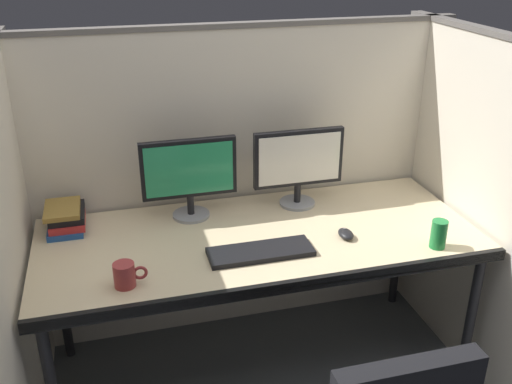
# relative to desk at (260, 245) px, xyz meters

# --- Properties ---
(cubicle_partition_rear) EXTENTS (2.21, 0.06, 1.57)m
(cubicle_partition_rear) POSITION_rel_desk_xyz_m (0.00, 0.46, 0.10)
(cubicle_partition_rear) COLOR beige
(cubicle_partition_rear) RESTS_ON ground
(cubicle_partition_left) EXTENTS (0.06, 1.41, 1.57)m
(cubicle_partition_left) POSITION_rel_desk_xyz_m (-0.99, -0.09, 0.10)
(cubicle_partition_left) COLOR beige
(cubicle_partition_left) RESTS_ON ground
(cubicle_partition_right) EXTENTS (0.06, 1.41, 1.57)m
(cubicle_partition_right) POSITION_rel_desk_xyz_m (0.99, -0.09, 0.10)
(cubicle_partition_right) COLOR beige
(cubicle_partition_right) RESTS_ON ground
(desk) EXTENTS (1.90, 0.80, 0.74)m
(desk) POSITION_rel_desk_xyz_m (0.00, 0.00, 0.00)
(desk) COLOR beige
(desk) RESTS_ON ground
(monitor_left) EXTENTS (0.43, 0.17, 0.37)m
(monitor_left) POSITION_rel_desk_xyz_m (-0.26, 0.26, 0.27)
(monitor_left) COLOR gray
(monitor_left) RESTS_ON desk
(monitor_right) EXTENTS (0.43, 0.17, 0.37)m
(monitor_right) POSITION_rel_desk_xyz_m (0.26, 0.26, 0.27)
(monitor_right) COLOR gray
(monitor_right) RESTS_ON desk
(keyboard_main) EXTENTS (0.43, 0.15, 0.02)m
(keyboard_main) POSITION_rel_desk_xyz_m (-0.04, -0.15, 0.06)
(keyboard_main) COLOR black
(keyboard_main) RESTS_ON desk
(computer_mouse) EXTENTS (0.06, 0.10, 0.04)m
(computer_mouse) POSITION_rel_desk_xyz_m (0.35, -0.11, 0.07)
(computer_mouse) COLOR black
(computer_mouse) RESTS_ON desk
(book_stack) EXTENTS (0.17, 0.23, 0.11)m
(book_stack) POSITION_rel_desk_xyz_m (-0.81, 0.28, 0.10)
(book_stack) COLOR #1E478C
(book_stack) RESTS_ON desk
(coffee_mug) EXTENTS (0.13, 0.08, 0.09)m
(coffee_mug) POSITION_rel_desk_xyz_m (-0.58, -0.24, 0.10)
(coffee_mug) COLOR #993333
(coffee_mug) RESTS_ON desk
(soda_can) EXTENTS (0.07, 0.07, 0.12)m
(soda_can) POSITION_rel_desk_xyz_m (0.69, -0.28, 0.11)
(soda_can) COLOR #197233
(soda_can) RESTS_ON desk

